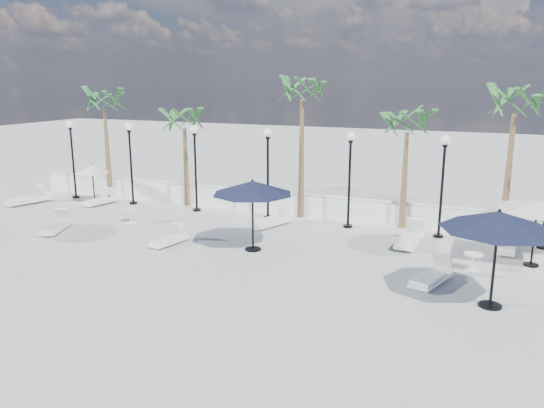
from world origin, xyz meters
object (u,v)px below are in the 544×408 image
at_px(lounger_5, 432,276).
at_px(parasol_navy_mid, 252,188).
at_px(lounger_3, 56,226).
at_px(lounger_6, 410,239).
at_px(parasol_cream_sq_a, 538,202).
at_px(parasol_cream_small, 92,169).
at_px(lounger_1, 100,200).
at_px(lounger_4, 270,221).
at_px(parasol_navy_right, 499,221).
at_px(lounger_7, 506,244).
at_px(lounger_0, 28,199).
at_px(lounger_2, 169,239).

distance_m(lounger_5, parasol_navy_mid, 6.46).
height_order(lounger_3, lounger_6, lounger_6).
relative_size(parasol_cream_sq_a, parasol_cream_small, 2.37).
height_order(lounger_1, lounger_6, lounger_6).
distance_m(lounger_6, parasol_cream_small, 15.05).
distance_m(lounger_3, parasol_navy_mid, 8.34).
relative_size(lounger_6, parasol_cream_sq_a, 0.45).
height_order(lounger_4, parasol_navy_right, parasol_navy_right).
distance_m(parasol_navy_right, parasol_cream_small, 18.52).
distance_m(lounger_3, lounger_4, 8.38).
height_order(lounger_3, parasol_navy_mid, parasol_navy_mid).
relative_size(lounger_7, parasol_navy_mid, 0.72).
xyz_separation_m(lounger_3, lounger_5, (14.16, 0.10, -0.00)).
distance_m(parasol_cream_sq_a, parasol_cream_small, 18.91).
height_order(lounger_5, parasol_navy_right, parasol_navy_right).
xyz_separation_m(lounger_6, parasol_cream_sq_a, (3.89, -0.64, 1.83)).
bearing_deg(parasol_navy_mid, lounger_0, 170.51).
bearing_deg(parasol_cream_sq_a, lounger_0, 179.66).
relative_size(lounger_2, lounger_7, 0.83).
bearing_deg(lounger_1, parasol_navy_right, -5.96).
height_order(lounger_1, parasol_cream_sq_a, parasol_cream_sq_a).
bearing_deg(parasol_cream_sq_a, parasol_navy_right, -106.29).
xyz_separation_m(lounger_3, lounger_4, (7.42, 3.90, 0.01)).
bearing_deg(lounger_3, lounger_4, 5.96).
bearing_deg(lounger_4, lounger_7, 23.89).
relative_size(lounger_3, lounger_4, 0.95).
bearing_deg(lounger_1, lounger_6, 8.11).
distance_m(lounger_1, parasol_cream_small, 1.51).
xyz_separation_m(lounger_6, parasol_navy_mid, (-4.95, -2.66, 1.95)).
height_order(lounger_1, lounger_2, lounger_1).
distance_m(lounger_4, lounger_5, 7.73).
xyz_separation_m(parasol_navy_right, parasol_cream_sq_a, (1.14, 3.89, -0.23)).
bearing_deg(lounger_7, parasol_navy_right, -90.69).
bearing_deg(lounger_3, lounger_5, -21.36).
height_order(lounger_3, lounger_7, lounger_7).
relative_size(lounger_0, lounger_4, 1.06).
distance_m(lounger_1, lounger_4, 8.93).
xyz_separation_m(lounger_2, lounger_4, (2.39, 3.61, 0.05)).
distance_m(lounger_5, lounger_7, 4.65).
bearing_deg(parasol_cream_sq_a, lounger_1, 175.75).
relative_size(lounger_1, lounger_5, 0.95).
distance_m(lounger_5, parasol_navy_right, 2.83).
height_order(lounger_5, parasol_navy_mid, parasol_navy_mid).
bearing_deg(lounger_1, lounger_4, 8.45).
bearing_deg(parasol_navy_right, lounger_6, 121.33).
relative_size(lounger_1, parasol_cream_small, 0.95).
bearing_deg(lounger_5, lounger_6, 126.19).
distance_m(lounger_1, lounger_7, 17.67).
bearing_deg(parasol_cream_small, lounger_0, -153.80).
bearing_deg(lounger_4, lounger_0, -154.68).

